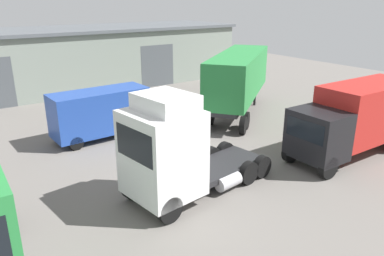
{
  "coord_description": "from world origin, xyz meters",
  "views": [
    {
      "loc": [
        -9.56,
        -14.72,
        7.42
      ],
      "look_at": [
        -0.02,
        -0.95,
        1.6
      ],
      "focal_mm": 35.0,
      "sensor_mm": 36.0,
      "label": 1
    }
  ],
  "objects_px": {
    "container_trailer_green": "(238,76)",
    "delivery_van_blue": "(103,112)",
    "tractor_unit_white": "(172,152)",
    "box_truck_black": "(357,116)"
  },
  "relations": [
    {
      "from": "container_trailer_green",
      "to": "delivery_van_blue",
      "type": "bearing_deg",
      "value": 136.71
    },
    {
      "from": "container_trailer_green",
      "to": "delivery_van_blue",
      "type": "height_order",
      "value": "container_trailer_green"
    },
    {
      "from": "container_trailer_green",
      "to": "tractor_unit_white",
      "type": "bearing_deg",
      "value": 179.3
    },
    {
      "from": "delivery_van_blue",
      "to": "box_truck_black",
      "type": "relative_size",
      "value": 0.73
    },
    {
      "from": "delivery_van_blue",
      "to": "box_truck_black",
      "type": "bearing_deg",
      "value": -47.66
    },
    {
      "from": "tractor_unit_white",
      "to": "container_trailer_green",
      "type": "relative_size",
      "value": 0.73
    },
    {
      "from": "tractor_unit_white",
      "to": "container_trailer_green",
      "type": "xyz_separation_m",
      "value": [
        9.62,
        7.25,
        0.56
      ]
    },
    {
      "from": "tractor_unit_white",
      "to": "container_trailer_green",
      "type": "distance_m",
      "value": 12.06
    },
    {
      "from": "tractor_unit_white",
      "to": "delivery_van_blue",
      "type": "height_order",
      "value": "tractor_unit_white"
    },
    {
      "from": "delivery_van_blue",
      "to": "box_truck_black",
      "type": "height_order",
      "value": "box_truck_black"
    }
  ]
}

